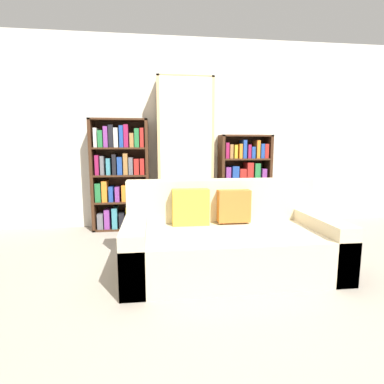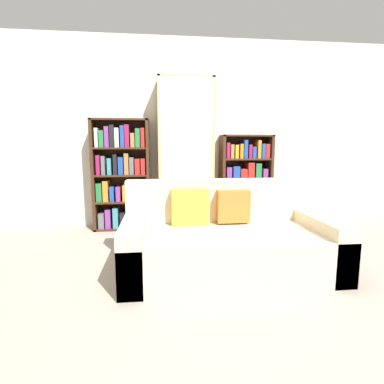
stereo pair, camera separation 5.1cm
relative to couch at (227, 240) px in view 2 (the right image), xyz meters
name	(u,v)px [view 2 (the right image)]	position (x,y,z in m)	size (l,w,h in m)	color
ground_plane	(230,292)	(-0.08, -0.49, -0.28)	(16.00, 16.00, 0.00)	gray
wall_back	(196,134)	(-0.08, 1.78, 1.07)	(6.75, 0.06, 2.70)	silver
couch	(227,240)	(0.00, 0.00, 0.00)	(1.94, 1.00, 0.83)	beige
bookshelf_left	(122,176)	(-1.15, 1.58, 0.48)	(0.78, 0.32, 1.54)	#3D2314
display_cabinet	(186,156)	(-0.25, 1.56, 0.76)	(0.77, 0.36, 2.10)	tan
bookshelf_right	(245,182)	(0.63, 1.58, 0.36)	(0.74, 0.32, 1.33)	#3D2314
wine_bottle	(231,223)	(0.30, 1.05, -0.11)	(0.08, 0.08, 0.41)	#143819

